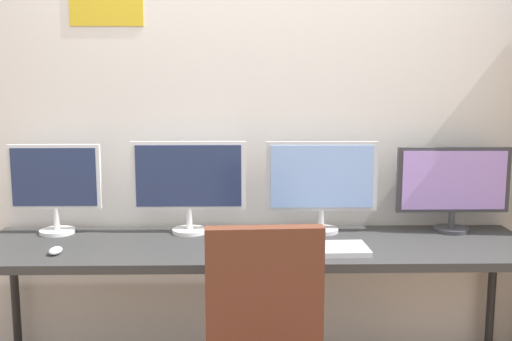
{
  "coord_description": "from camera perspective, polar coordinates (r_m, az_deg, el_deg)",
  "views": [
    {
      "loc": [
        -0.05,
        -2.18,
        1.52
      ],
      "look_at": [
        0.0,
        0.65,
        1.09
      ],
      "focal_mm": 41.52,
      "sensor_mm": 36.0,
      "label": 1
    }
  ],
  "objects": [
    {
      "name": "monitor_center_right",
      "position": [
        3.07,
        6.34,
        -1.03
      ],
      "size": [
        0.57,
        0.18,
        0.47
      ],
      "color": "silver",
      "rests_on": "desk"
    },
    {
      "name": "computer_mouse",
      "position": [
        2.86,
        -18.75,
        -7.32
      ],
      "size": [
        0.06,
        0.1,
        0.03
      ],
      "primitive_type": "ellipsoid",
      "color": "silver",
      "rests_on": "desk"
    },
    {
      "name": "desk",
      "position": [
        2.9,
        0.02,
        -7.89
      ],
      "size": [
        2.69,
        0.68,
        0.74
      ],
      "color": "#333333",
      "rests_on": "ground_plane"
    },
    {
      "name": "keyboard_main",
      "position": [
        2.67,
        0.12,
        -8.15
      ],
      "size": [
        0.32,
        0.13,
        0.02
      ],
      "primitive_type": "cube",
      "color": "black",
      "rests_on": "desk"
    },
    {
      "name": "monitor_center_left",
      "position": [
        3.05,
        -6.49,
        -0.98
      ],
      "size": [
        0.59,
        0.18,
        0.48
      ],
      "color": "silver",
      "rests_on": "desk"
    },
    {
      "name": "laptop_closed",
      "position": [
        2.78,
        7.41,
        -7.5
      ],
      "size": [
        0.33,
        0.23,
        0.02
      ],
      "primitive_type": "cube",
      "rotation": [
        0.0,
        0.0,
        0.03
      ],
      "color": "silver",
      "rests_on": "desk"
    },
    {
      "name": "monitor_far_right",
      "position": [
        3.23,
        18.46,
        -1.29
      ],
      "size": [
        0.58,
        0.18,
        0.44
      ],
      "color": "#38383D",
      "rests_on": "desk"
    },
    {
      "name": "monitor_far_left",
      "position": [
        3.19,
        -18.8,
        -1.18
      ],
      "size": [
        0.47,
        0.18,
        0.46
      ],
      "color": "silver",
      "rests_on": "desk"
    },
    {
      "name": "wall_back",
      "position": [
        3.21,
        -0.14,
        4.72
      ],
      "size": [
        5.09,
        0.11,
        2.6
      ],
      "color": "silver",
      "rests_on": "ground_plane"
    }
  ]
}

